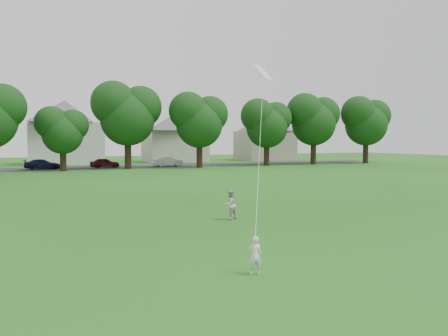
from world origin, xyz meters
name	(u,v)px	position (x,y,z in m)	size (l,w,h in m)	color
ground	(183,244)	(0.00, 0.00, 0.00)	(160.00, 160.00, 0.00)	#1E5513
street	(72,168)	(0.00, 42.00, 0.01)	(90.00, 7.00, 0.01)	#2D2D30
toddler	(255,255)	(0.65, -3.73, 0.49)	(0.36, 0.23, 0.98)	silver
older_boy	(230,205)	(3.24, 3.42, 0.64)	(0.62, 0.48, 1.28)	beige
kite	(261,130)	(3.51, 1.26, 3.74)	(3.50, 5.58, 13.01)	white
tree_row	(108,112)	(3.44, 36.42, 6.46)	(82.99, 9.52, 10.68)	black
house_row	(57,129)	(-1.09, 52.00, 4.90)	(76.60, 14.16, 10.54)	beige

